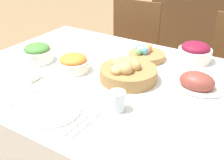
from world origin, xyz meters
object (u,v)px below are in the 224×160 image
knife (80,122)px  carrot_bowl (73,63)px  sideboard (216,32)px  bread_basket (128,71)px  beet_salad_bowl (195,52)px  butter_dish (27,74)px  dinner_plate (50,109)px  spoon (86,125)px  chair_far_left (128,53)px  green_salad_bowl (38,53)px  drinking_cup (117,101)px  ham_platter (197,83)px  fork (23,99)px  egg_basket (146,55)px

knife → carrot_bowl: bearing=133.1°
sideboard → bread_basket: (0.00, -1.89, 0.32)m
beet_salad_bowl → butter_dish: beet_salad_bowl is taller
sideboard → beet_salad_bowl: 1.54m
dinner_plate → butter_dish: (-0.30, 0.16, 0.01)m
bread_basket → dinner_plate: size_ratio=1.08×
beet_salad_bowl → spoon: 0.82m
bread_basket → chair_far_left: bearing=118.7°
bread_basket → green_salad_bowl: bread_basket is taller
bread_basket → beet_salad_bowl: bearing=63.0°
bread_basket → drinking_cup: 0.27m
bread_basket → ham_platter: size_ratio=1.11×
dinner_plate → fork: (-0.15, 0.00, -0.00)m
ham_platter → knife: bearing=-120.1°
dinner_plate → spoon: dinner_plate is taller
sideboard → fork: (-0.29, -2.29, 0.28)m
ham_platter → drinking_cup: (-0.22, -0.35, 0.01)m
sideboard → dinner_plate: sideboard is taller
spoon → butter_dish: butter_dish is taller
ham_platter → beet_salad_bowl: size_ratio=1.37×
knife → green_salad_bowl: bearing=150.2°
chair_far_left → spoon: (0.51, -1.24, 0.25)m
ham_platter → butter_dish: ham_platter is taller
fork → spoon: size_ratio=1.00×
bread_basket → green_salad_bowl: (-0.53, -0.07, 0.00)m
egg_basket → carrot_bowl: 0.42m
dinner_plate → spoon: (0.18, 0.00, -0.00)m
bread_basket → spoon: bread_basket is taller
ham_platter → chair_far_left: bearing=136.0°
spoon → beet_salad_bowl: bearing=78.1°
green_salad_bowl → dinner_plate: (0.40, -0.33, -0.04)m
bread_basket → knife: (0.02, -0.40, -0.04)m
bread_basket → butter_dish: bearing=-150.6°
sideboard → egg_basket: bearing=-91.3°
green_salad_bowl → drinking_cup: green_salad_bowl is taller
sideboard → egg_basket: sideboard is taller
butter_dish → drinking_cup: bearing=-0.5°
ham_platter → green_salad_bowl: size_ratio=1.52×
bread_basket → dinner_plate: bearing=-108.5°
green_salad_bowl → fork: size_ratio=0.89×
dinner_plate → chair_far_left: bearing=104.6°
drinking_cup → ham_platter: bearing=58.0°
dinner_plate → drinking_cup: (0.23, 0.15, 0.04)m
ham_platter → spoon: (-0.26, -0.50, -0.03)m
dinner_plate → beet_salad_bowl: bearing=67.2°
sideboard → knife: size_ratio=6.94×
ham_platter → carrot_bowl: 0.62m
egg_basket → beet_salad_bowl: bearing=26.8°
egg_basket → beet_salad_bowl: (0.24, 0.12, 0.03)m
bread_basket → drinking_cup: size_ratio=3.37×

